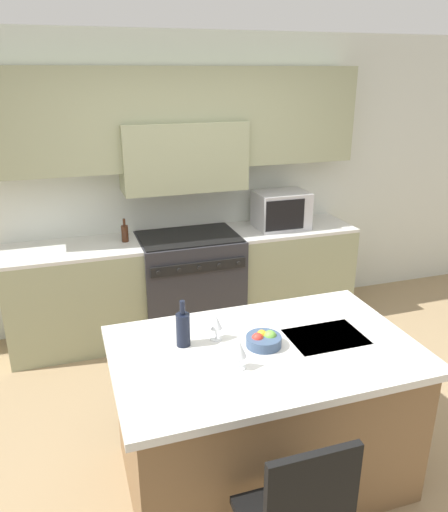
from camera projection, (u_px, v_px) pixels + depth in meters
ground_plane at (258, 450)px, 3.31m from camera, size 10.00×10.00×0.00m
back_cabinetry at (180, 161)px, 4.57m from camera, size 10.00×0.46×2.70m
back_counter at (189, 283)px, 4.74m from camera, size 3.24×0.62×0.93m
range_stove at (190, 283)px, 4.72m from camera, size 0.92×0.70×0.95m
microwave at (281, 210)px, 4.78m from camera, size 0.49×0.38×0.35m
kitchen_island at (263, 413)px, 2.97m from camera, size 1.71×1.08×0.90m
wine_bottle at (183, 328)px, 2.80m from camera, size 0.08×0.08×0.28m
wine_glass_near at (240, 350)px, 2.57m from camera, size 0.07×0.07×0.16m
wine_glass_far at (216, 322)px, 2.86m from camera, size 0.07×0.07×0.16m
fruit_bowl at (264, 340)px, 2.82m from camera, size 0.20×0.20×0.09m
oil_bottle_on_counter at (125, 233)px, 4.41m from camera, size 0.06×0.06×0.21m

